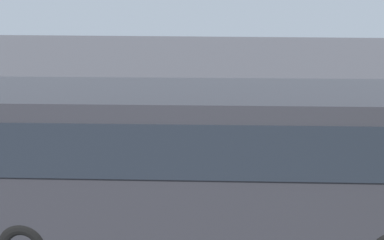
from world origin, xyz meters
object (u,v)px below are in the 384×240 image
spectator_far_right (147,145)px  traffic_cone (214,114)px  spectator_centre (225,151)px  spectator_far_left (307,151)px  spectator_left (270,147)px  tour_bus (205,167)px  parked_motorcycle_silver (343,183)px  spectator_right (183,150)px  stunt_motorcycle (135,108)px

spectator_far_right → traffic_cone: spectator_far_right is taller
traffic_cone → spectator_centre: bearing=94.5°
spectator_far_left → spectator_centre: spectator_far_left is taller
spectator_left → spectator_far_left: bearing=172.1°
spectator_far_left → spectator_centre: (2.19, 0.16, -0.00)m
spectator_left → traffic_cone: 6.28m
spectator_left → spectator_centre: (1.21, 0.29, -0.06)m
tour_bus → spectator_left: 3.45m
tour_bus → spectator_centre: 2.81m
tour_bus → parked_motorcycle_silver: (-3.35, -2.04, -1.16)m
spectator_far_right → parked_motorcycle_silver: 5.21m
tour_bus → spectator_far_right: (1.75, -2.92, -0.59)m
spectator_far_left → spectator_centre: bearing=4.1°
spectator_far_left → parked_motorcycle_silver: size_ratio=0.83×
spectator_right → parked_motorcycle_silver: (-4.10, 0.72, -0.51)m
spectator_centre → spectator_right: spectator_centre is taller
spectator_centre → spectator_far_right: 2.15m
traffic_cone → spectator_left: bearing=105.9°
spectator_far_left → spectator_far_right: bearing=-0.7°
spectator_left → stunt_motorcycle: 7.33m
tour_bus → spectator_right: (0.75, -2.76, -0.66)m
spectator_far_left → parked_motorcycle_silver: 1.25m
tour_bus → spectator_left: bearing=-118.0°
spectator_centre → parked_motorcycle_silver: size_ratio=0.82×
tour_bus → spectator_centre: bearing=-98.0°
tour_bus → traffic_cone: 9.10m
spectator_centre → spectator_far_right: size_ratio=0.95×
spectator_right → spectator_far_right: size_ratio=0.94×
spectator_right → spectator_far_left: bearing=-178.1°
spectator_centre → traffic_cone: size_ratio=2.66×
spectator_right → stunt_motorcycle: 6.26m
spectator_left → spectator_far_right: 3.35m
parked_motorcycle_silver → traffic_cone: bearing=-63.5°
parked_motorcycle_silver → spectator_right: bearing=-9.9°
parked_motorcycle_silver → stunt_motorcycle: 9.23m
traffic_cone → spectator_far_left: bearing=113.7°
spectator_left → spectator_far_right: size_ratio=1.00×
spectator_centre → parked_motorcycle_silver: bearing=167.3°
spectator_left → traffic_cone: bearing=-74.1°
spectator_right → parked_motorcycle_silver: size_ratio=0.82×
tour_bus → traffic_cone: (0.12, -9.00, -1.34)m
tour_bus → stunt_motorcycle: bearing=-69.0°
spectator_right → stunt_motorcycle: (2.51, -5.73, -0.38)m
spectator_right → spectator_centre: bearing=177.5°
traffic_cone → spectator_far_right: bearing=74.9°
spectator_left → spectator_right: 2.35m
tour_bus → spectator_centre: (-0.38, -2.71, -0.65)m
parked_motorcycle_silver → stunt_motorcycle: (6.61, -6.44, 0.13)m
tour_bus → spectator_far_left: (-2.57, -2.87, -0.64)m
spectator_far_left → spectator_right: spectator_far_left is taller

